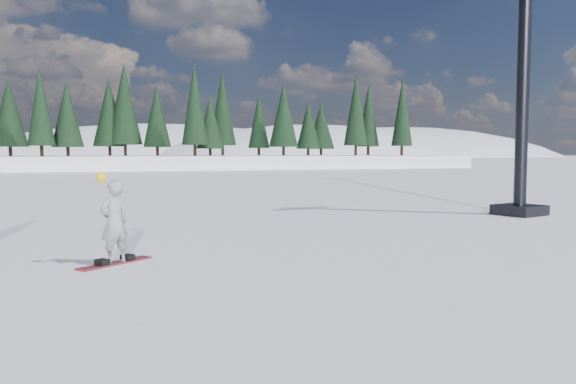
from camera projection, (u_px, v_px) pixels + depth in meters
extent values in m
cube|color=white|center=(89.00, 178.00, 62.85)|extent=(90.00, 14.00, 5.00)
ellipsoid|color=white|center=(163.00, 196.00, 207.83)|extent=(182.00, 140.00, 53.20)
ellipsoid|color=white|center=(400.00, 192.00, 220.23)|extent=(156.00, 120.00, 50.40)
ellipsoid|color=white|center=(310.00, 198.00, 171.94)|extent=(117.00, 90.00, 45.00)
cone|color=black|center=(12.00, 121.00, 60.13)|extent=(3.20, 3.20, 7.50)
cone|color=black|center=(43.00, 122.00, 61.04)|extent=(3.20, 3.20, 7.50)
cone|color=black|center=(73.00, 122.00, 61.94)|extent=(3.20, 3.20, 7.50)
cone|color=black|center=(102.00, 123.00, 62.84)|extent=(3.20, 3.20, 7.50)
cone|color=black|center=(130.00, 123.00, 63.75)|extent=(3.20, 3.20, 7.50)
cone|color=black|center=(157.00, 123.00, 64.65)|extent=(3.20, 3.20, 7.50)
cone|color=black|center=(184.00, 124.00, 65.55)|extent=(3.20, 3.20, 7.50)
cone|color=black|center=(210.00, 124.00, 66.46)|extent=(3.20, 3.20, 7.50)
cone|color=black|center=(235.00, 124.00, 67.36)|extent=(3.20, 3.20, 7.50)
cone|color=black|center=(260.00, 125.00, 68.26)|extent=(3.20, 3.20, 7.50)
cone|color=black|center=(283.00, 125.00, 69.16)|extent=(3.20, 3.20, 7.50)
cone|color=black|center=(307.00, 125.00, 70.07)|extent=(3.20, 3.20, 7.50)
cone|color=black|center=(329.00, 126.00, 70.97)|extent=(3.20, 3.20, 7.50)
cone|color=black|center=(351.00, 126.00, 71.87)|extent=(3.20, 3.20, 7.50)
cone|color=black|center=(373.00, 126.00, 72.78)|extent=(3.20, 3.20, 7.50)
cone|color=black|center=(394.00, 127.00, 73.68)|extent=(3.20, 3.20, 7.50)
cylinder|color=black|center=(523.00, 79.00, 17.61)|extent=(0.39, 0.39, 8.62)
cube|color=black|center=(519.00, 210.00, 17.91)|extent=(1.61, 1.61, 0.32)
imported|color=#A3A4A8|center=(114.00, 222.00, 10.08)|extent=(0.66, 0.61, 1.52)
sphere|color=yellow|center=(101.00, 178.00, 9.84)|extent=(0.18, 0.18, 0.18)
cube|color=maroon|center=(115.00, 263.00, 10.13)|extent=(1.35, 1.15, 0.03)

